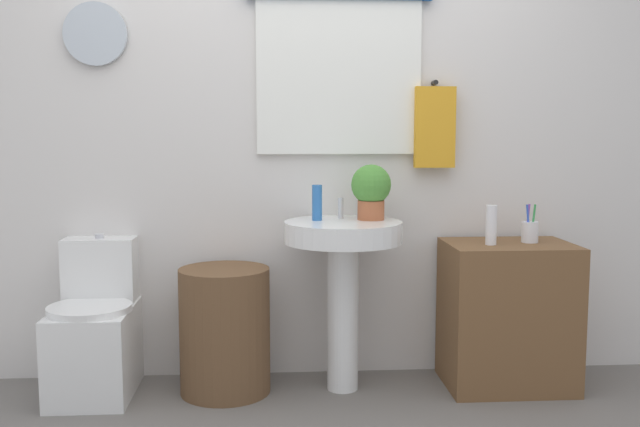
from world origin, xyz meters
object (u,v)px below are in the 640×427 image
at_px(potted_plant, 371,189).
at_px(soap_bottle, 317,203).
at_px(laundry_hamper, 225,330).
at_px(wooden_cabinet, 507,315).
at_px(toothbrush_cup, 530,231).
at_px(pedestal_sink, 343,261).
at_px(toilet, 96,334).
at_px(lotion_bottle, 491,225).

bearing_deg(potted_plant, soap_bottle, -177.80).
xyz_separation_m(laundry_hamper, wooden_cabinet, (1.37, 0.00, 0.05)).
bearing_deg(wooden_cabinet, toothbrush_cup, 10.92).
bearing_deg(soap_bottle, pedestal_sink, -22.62).
height_order(toilet, pedestal_sink, pedestal_sink).
height_order(lotion_bottle, toothbrush_cup, lotion_bottle).
xyz_separation_m(laundry_hamper, pedestal_sink, (0.56, 0.00, 0.33)).
xyz_separation_m(laundry_hamper, lotion_bottle, (1.26, -0.04, 0.50)).
relative_size(pedestal_sink, lotion_bottle, 4.33).
bearing_deg(soap_bottle, toilet, -178.92).
bearing_deg(wooden_cabinet, lotion_bottle, -159.19).
xyz_separation_m(soap_bottle, toothbrush_cup, (1.03, -0.03, -0.14)).
relative_size(soap_bottle, lotion_bottle, 0.90).
height_order(pedestal_sink, wooden_cabinet, pedestal_sink).
relative_size(potted_plant, toothbrush_cup, 1.43).
height_order(potted_plant, lotion_bottle, potted_plant).
relative_size(potted_plant, lotion_bottle, 1.41).
height_order(toilet, laundry_hamper, toilet).
xyz_separation_m(laundry_hamper, potted_plant, (0.70, 0.06, 0.66)).
relative_size(laundry_hamper, pedestal_sink, 0.73).
distance_m(soap_bottle, potted_plant, 0.27).
bearing_deg(soap_bottle, toothbrush_cup, -1.65).
distance_m(toilet, lotion_bottle, 1.94).
xyz_separation_m(pedestal_sink, potted_plant, (0.14, 0.06, 0.34)).
bearing_deg(soap_bottle, wooden_cabinet, -3.09).
xyz_separation_m(toilet, laundry_hamper, (0.61, -0.03, 0.01)).
bearing_deg(laundry_hamper, soap_bottle, 6.45).
bearing_deg(potted_plant, pedestal_sink, -156.80).
height_order(toilet, toothbrush_cup, toothbrush_cup).
bearing_deg(wooden_cabinet, laundry_hamper, 180.00).
distance_m(laundry_hamper, soap_bottle, 0.75).
distance_m(toilet, laundry_hamper, 0.61).
bearing_deg(toilet, wooden_cabinet, -0.87).
height_order(pedestal_sink, soap_bottle, soap_bottle).
distance_m(potted_plant, toothbrush_cup, 0.80).
height_order(soap_bottle, potted_plant, potted_plant).
distance_m(toilet, wooden_cabinet, 1.98).
bearing_deg(toilet, toothbrush_cup, -0.27).
xyz_separation_m(toilet, lotion_bottle, (1.87, -0.07, 0.51)).
height_order(laundry_hamper, toothbrush_cup, toothbrush_cup).
height_order(pedestal_sink, potted_plant, potted_plant).
bearing_deg(soap_bottle, laundry_hamper, -173.55).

